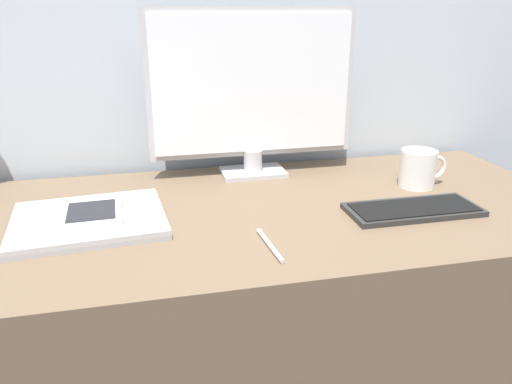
{
  "coord_description": "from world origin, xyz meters",
  "views": [
    {
      "loc": [
        -0.2,
        -0.81,
        1.16
      ],
      "look_at": [
        0.02,
        0.15,
        0.8
      ],
      "focal_mm": 35.0,
      "sensor_mm": 36.0,
      "label": 1
    }
  ],
  "objects_px": {
    "laptop": "(89,220)",
    "pen": "(270,245)",
    "ereader": "(92,213)",
    "keyboard": "(413,209)",
    "coffee_mug": "(419,168)",
    "monitor": "(253,91)"
  },
  "relations": [
    {
      "from": "keyboard",
      "to": "coffee_mug",
      "type": "bearing_deg",
      "value": 57.82
    },
    {
      "from": "monitor",
      "to": "pen",
      "type": "bearing_deg",
      "value": -98.35
    },
    {
      "from": "coffee_mug",
      "to": "monitor",
      "type": "bearing_deg",
      "value": 153.88
    },
    {
      "from": "pen",
      "to": "keyboard",
      "type": "bearing_deg",
      "value": 15.07
    },
    {
      "from": "monitor",
      "to": "laptop",
      "type": "xyz_separation_m",
      "value": [
        -0.4,
        -0.25,
        -0.21
      ]
    },
    {
      "from": "ereader",
      "to": "coffee_mug",
      "type": "xyz_separation_m",
      "value": [
        0.78,
        0.06,
        0.02
      ]
    },
    {
      "from": "laptop",
      "to": "pen",
      "type": "height_order",
      "value": "laptop"
    },
    {
      "from": "monitor",
      "to": "pen",
      "type": "distance_m",
      "value": 0.49
    },
    {
      "from": "keyboard",
      "to": "ereader",
      "type": "distance_m",
      "value": 0.69
    },
    {
      "from": "monitor",
      "to": "pen",
      "type": "relative_size",
      "value": 3.89
    },
    {
      "from": "laptop",
      "to": "keyboard",
      "type": "bearing_deg",
      "value": -7.28
    },
    {
      "from": "ereader",
      "to": "monitor",
      "type": "bearing_deg",
      "value": 32.21
    },
    {
      "from": "ereader",
      "to": "pen",
      "type": "xyz_separation_m",
      "value": [
        0.33,
        -0.18,
        -0.02
      ]
    },
    {
      "from": "keyboard",
      "to": "pen",
      "type": "relative_size",
      "value": 2.11
    },
    {
      "from": "ereader",
      "to": "keyboard",
      "type": "bearing_deg",
      "value": -7.6
    },
    {
      "from": "laptop",
      "to": "coffee_mug",
      "type": "distance_m",
      "value": 0.79
    },
    {
      "from": "monitor",
      "to": "coffee_mug",
      "type": "height_order",
      "value": "monitor"
    },
    {
      "from": "coffee_mug",
      "to": "pen",
      "type": "xyz_separation_m",
      "value": [
        -0.45,
        -0.25,
        -0.04
      ]
    },
    {
      "from": "monitor",
      "to": "ereader",
      "type": "bearing_deg",
      "value": -147.79
    },
    {
      "from": "laptop",
      "to": "coffee_mug",
      "type": "xyz_separation_m",
      "value": [
        0.78,
        0.07,
        0.04
      ]
    },
    {
      "from": "monitor",
      "to": "keyboard",
      "type": "bearing_deg",
      "value": -50.07
    },
    {
      "from": "coffee_mug",
      "to": "keyboard",
      "type": "bearing_deg",
      "value": -122.18
    }
  ]
}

